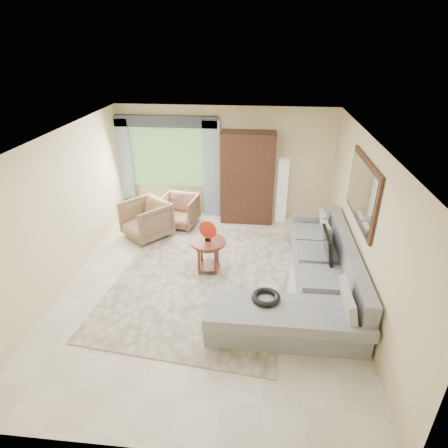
# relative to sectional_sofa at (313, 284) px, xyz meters

# --- Properties ---
(ground) EXTENTS (6.00, 6.00, 0.00)m
(ground) POSITION_rel_sectional_sofa_xyz_m (-1.78, 0.18, -0.28)
(ground) COLOR silver
(ground) RESTS_ON ground
(area_rug) EXTENTS (3.43, 4.31, 0.02)m
(area_rug) POSITION_rel_sectional_sofa_xyz_m (-1.90, 0.37, -0.27)
(area_rug) COLOR beige
(area_rug) RESTS_ON ground
(sectional_sofa) EXTENTS (2.30, 3.46, 0.90)m
(sectional_sofa) POSITION_rel_sectional_sofa_xyz_m (0.00, 0.00, 0.00)
(sectional_sofa) COLOR gray
(sectional_sofa) RESTS_ON ground
(tv_screen) EXTENTS (0.14, 0.74, 0.48)m
(tv_screen) POSITION_rel_sectional_sofa_xyz_m (0.27, 0.54, 0.44)
(tv_screen) COLOR black
(tv_screen) RESTS_ON sectional_sofa
(garden_hose) EXTENTS (0.43, 0.43, 0.09)m
(garden_hose) POSITION_rel_sectional_sofa_xyz_m (-0.78, -0.78, 0.26)
(garden_hose) COLOR black
(garden_hose) RESTS_ON sectional_sofa
(coffee_table) EXTENTS (0.65, 0.65, 0.65)m
(coffee_table) POSITION_rel_sectional_sofa_xyz_m (-1.83, 0.61, 0.06)
(coffee_table) COLOR #451E12
(coffee_table) RESTS_ON ground
(red_disc) EXTENTS (0.33, 0.13, 0.34)m
(red_disc) POSITION_rel_sectional_sofa_xyz_m (-1.83, 0.61, 0.60)
(red_disc) COLOR red
(red_disc) RESTS_ON coffee_table
(armchair_left) EXTENTS (1.24, 1.24, 0.81)m
(armchair_left) POSITION_rel_sectional_sofa_xyz_m (-3.36, 1.82, 0.12)
(armchair_left) COLOR brown
(armchair_left) RESTS_ON ground
(armchair_right) EXTENTS (0.89, 0.91, 0.72)m
(armchair_right) POSITION_rel_sectional_sofa_xyz_m (-2.76, 2.43, 0.08)
(armchair_right) COLOR brown
(armchair_right) RESTS_ON ground
(potted_plant) EXTENTS (0.57, 0.54, 0.51)m
(potted_plant) POSITION_rel_sectional_sofa_xyz_m (-3.98, 2.95, -0.03)
(potted_plant) COLOR #999999
(potted_plant) RESTS_ON ground
(armoire) EXTENTS (1.20, 0.55, 2.10)m
(armoire) POSITION_rel_sectional_sofa_xyz_m (-1.23, 2.90, 0.77)
(armoire) COLOR black
(armoire) RESTS_ON ground
(floor_lamp) EXTENTS (0.24, 0.24, 1.50)m
(floor_lamp) POSITION_rel_sectional_sofa_xyz_m (-0.43, 2.96, 0.47)
(floor_lamp) COLOR silver
(floor_lamp) RESTS_ON ground
(window) EXTENTS (1.80, 0.04, 1.40)m
(window) POSITION_rel_sectional_sofa_xyz_m (-3.13, 3.15, 1.12)
(window) COLOR #669E59
(window) RESTS_ON wall_back
(curtain_left) EXTENTS (0.40, 0.08, 2.30)m
(curtain_left) POSITION_rel_sectional_sofa_xyz_m (-4.18, 3.06, 0.87)
(curtain_left) COLOR #9EB7CC
(curtain_left) RESTS_ON ground
(curtain_right) EXTENTS (0.40, 0.08, 2.30)m
(curtain_right) POSITION_rel_sectional_sofa_xyz_m (-2.08, 3.06, 0.87)
(curtain_right) COLOR #9EB7CC
(curtain_right) RESTS_ON ground
(valance) EXTENTS (2.40, 0.12, 0.26)m
(valance) POSITION_rel_sectional_sofa_xyz_m (-3.13, 3.08, 1.97)
(valance) COLOR #1E232D
(valance) RESTS_ON wall_back
(wall_mirror) EXTENTS (0.05, 1.70, 1.05)m
(wall_mirror) POSITION_rel_sectional_sofa_xyz_m (0.68, 0.53, 1.47)
(wall_mirror) COLOR black
(wall_mirror) RESTS_ON wall_right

